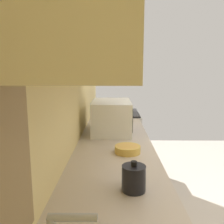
{
  "coord_description": "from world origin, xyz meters",
  "views": [
    {
      "loc": [
        -1.73,
        1.22,
        1.5
      ],
      "look_at": [
        -0.59,
        1.23,
        1.29
      ],
      "focal_mm": 37.96,
      "sensor_mm": 36.0,
      "label": 1
    }
  ],
  "objects_px": {
    "bowl": "(128,149)",
    "kettle": "(134,178)",
    "oven_range": "(116,144)",
    "microwave": "(112,117)"
  },
  "relations": [
    {
      "from": "oven_range",
      "to": "bowl",
      "type": "distance_m",
      "value": 1.62
    },
    {
      "from": "bowl",
      "to": "kettle",
      "type": "relative_size",
      "value": 1.15
    },
    {
      "from": "microwave",
      "to": "oven_range",
      "type": "bearing_deg",
      "value": -2.56
    },
    {
      "from": "oven_range",
      "to": "kettle",
      "type": "relative_size",
      "value": 6.73
    },
    {
      "from": "kettle",
      "to": "bowl",
      "type": "bearing_deg",
      "value": 0.0
    },
    {
      "from": "oven_range",
      "to": "bowl",
      "type": "bearing_deg",
      "value": -177.2
    },
    {
      "from": "bowl",
      "to": "kettle",
      "type": "xyz_separation_m",
      "value": [
        -0.54,
        -0.0,
        0.04
      ]
    },
    {
      "from": "microwave",
      "to": "bowl",
      "type": "height_order",
      "value": "microwave"
    },
    {
      "from": "oven_range",
      "to": "bowl",
      "type": "relative_size",
      "value": 5.85
    },
    {
      "from": "oven_range",
      "to": "microwave",
      "type": "height_order",
      "value": "microwave"
    }
  ]
}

